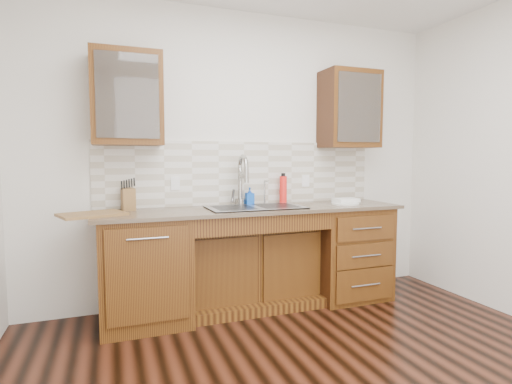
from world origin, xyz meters
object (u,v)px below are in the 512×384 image
object	(u,v)px
water_bottle	(283,190)
plate	(345,204)
soap_bottle	(250,196)
knife_block	(128,199)
cutting_board	(92,214)

from	to	relation	value
water_bottle	plate	xyz separation A→B (m)	(0.52, -0.27, -0.12)
water_bottle	plate	bearing A→B (deg)	-27.77
soap_bottle	knife_block	size ratio (longest dim) A/B	0.88
plate	cutting_board	xyz separation A→B (m)	(-2.22, 0.00, 0.00)
plate	water_bottle	bearing A→B (deg)	152.23
soap_bottle	cutting_board	xyz separation A→B (m)	(-1.36, -0.27, -0.07)
knife_block	cutting_board	world-z (taller)	knife_block
plate	cutting_board	distance (m)	2.22
water_bottle	cutting_board	xyz separation A→B (m)	(-1.70, -0.27, -0.12)
plate	cutting_board	size ratio (longest dim) A/B	0.58
soap_bottle	water_bottle	bearing A→B (deg)	4.00
knife_block	water_bottle	bearing A→B (deg)	-5.64
water_bottle	cutting_board	size ratio (longest dim) A/B	0.58
knife_block	cutting_board	distance (m)	0.39
water_bottle	cutting_board	bearing A→B (deg)	-170.93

